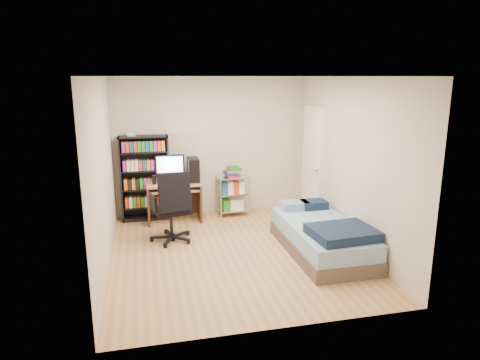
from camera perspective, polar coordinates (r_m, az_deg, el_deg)
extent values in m
cube|color=tan|center=(6.34, -0.75, -9.79)|extent=(3.50, 4.00, 0.04)
cube|color=silver|center=(5.82, -0.83, 13.83)|extent=(3.50, 4.00, 0.04)
cube|color=beige|center=(7.90, -3.89, 4.49)|extent=(3.50, 0.04, 2.50)
cube|color=beige|center=(4.06, 5.24, -4.31)|extent=(3.50, 0.04, 2.50)
cube|color=beige|center=(5.85, -18.00, 0.62)|extent=(0.04, 4.00, 2.50)
cube|color=beige|center=(6.55, 14.54, 2.18)|extent=(0.04, 4.00, 2.50)
cube|color=black|center=(7.73, -12.54, 0.23)|extent=(0.85, 0.28, 1.51)
cube|color=black|center=(7.86, -12.35, -3.45)|extent=(0.79, 0.26, 0.02)
cube|color=red|center=(7.82, -12.39, -2.71)|extent=(0.73, 0.23, 0.18)
cube|color=black|center=(7.77, -12.47, -1.12)|extent=(0.79, 0.26, 0.02)
cube|color=#16559F|center=(7.74, -12.51, -0.36)|extent=(0.73, 0.23, 0.18)
cube|color=black|center=(7.70, -12.59, 1.25)|extent=(0.79, 0.26, 0.02)
cube|color=orange|center=(7.67, -12.63, 2.03)|extent=(0.73, 0.23, 0.18)
cube|color=black|center=(7.64, -12.72, 3.67)|extent=(0.79, 0.26, 0.02)
cube|color=#289220|center=(7.61, -12.76, 4.46)|extent=(0.73, 0.23, 0.18)
cube|color=silver|center=(7.59, -14.27, 5.92)|extent=(0.13, 0.12, 0.06)
cube|color=tan|center=(7.55, -8.85, -0.48)|extent=(0.93, 0.51, 0.04)
cube|color=#34241C|center=(7.63, -12.12, -3.21)|extent=(0.04, 0.51, 0.66)
cube|color=#34241C|center=(7.68, -5.42, -2.83)|extent=(0.04, 0.51, 0.66)
cube|color=#34241C|center=(7.87, -8.90, -2.41)|extent=(0.90, 0.03, 0.61)
cube|color=tan|center=(7.50, -8.79, -1.30)|extent=(0.84, 0.42, 0.02)
cube|color=black|center=(7.48, -8.78, -1.17)|extent=(0.41, 0.14, 0.02)
cube|color=black|center=(7.58, -9.35, 2.09)|extent=(0.50, 0.05, 0.34)
cube|color=silver|center=(7.55, -9.34, 2.05)|extent=(0.45, 0.01, 0.28)
cube|color=black|center=(7.58, -6.26, 1.40)|extent=(0.19, 0.39, 0.41)
cube|color=black|center=(7.47, -11.36, 0.04)|extent=(0.07, 0.07, 0.16)
cube|color=black|center=(7.45, -7.61, 0.15)|extent=(0.07, 0.07, 0.16)
cylinder|color=black|center=(6.76, -9.15, -5.70)|extent=(0.05, 0.05, 0.40)
cube|color=black|center=(6.70, -9.22, -3.93)|extent=(0.60, 0.60, 0.08)
cube|color=black|center=(6.39, -8.72, -1.63)|extent=(0.50, 0.26, 0.58)
cube|color=black|center=(6.58, -11.52, -3.00)|extent=(0.11, 0.31, 0.23)
cube|color=black|center=(6.73, -7.06, -2.45)|extent=(0.11, 0.31, 0.23)
cylinder|color=silver|center=(7.65, -2.56, -2.59)|extent=(0.03, 0.03, 0.73)
cylinder|color=silver|center=(7.78, 1.26, -2.30)|extent=(0.03, 0.03, 0.73)
cylinder|color=silver|center=(8.00, -3.19, -1.87)|extent=(0.03, 0.03, 0.73)
cylinder|color=silver|center=(8.13, 0.48, -1.60)|extent=(0.03, 0.03, 0.73)
cube|color=silver|center=(7.96, -0.99, -3.89)|extent=(0.55, 0.40, 0.02)
cube|color=silver|center=(7.87, -1.00, -1.71)|extent=(0.55, 0.40, 0.02)
cube|color=silver|center=(7.80, -1.00, 0.43)|extent=(0.55, 0.40, 0.02)
cube|color=#A51736|center=(7.78, -1.01, 1.11)|extent=(0.24, 0.30, 0.17)
cube|color=brown|center=(6.42, 10.79, -8.59)|extent=(0.97, 1.94, 0.19)
cube|color=#96C4DF|center=(6.35, 10.88, -6.80)|extent=(0.93, 1.91, 0.23)
cube|color=#13223D|center=(5.85, 13.50, -6.88)|extent=(0.87, 0.74, 0.14)
cube|color=#A5C1EA|center=(6.92, 7.26, -3.37)|extent=(0.44, 0.29, 0.13)
cube|color=#13223D|center=(7.02, 9.78, -3.22)|extent=(0.41, 0.29, 0.13)
cube|color=#382112|center=(6.26, 11.11, -5.88)|extent=(0.27, 0.21, 0.02)
cube|color=white|center=(7.78, 9.61, 2.30)|extent=(0.05, 0.80, 2.00)
sphere|color=silver|center=(7.48, 10.13, 1.44)|extent=(0.08, 0.08, 0.08)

